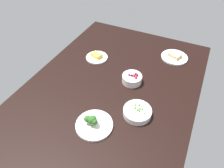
{
  "coord_description": "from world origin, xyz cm",
  "views": [
    {
      "loc": [
        92.95,
        44.08,
        104.19
      ],
      "look_at": [
        0.0,
        0.0,
        6.0
      ],
      "focal_mm": 32.96,
      "sensor_mm": 36.0,
      "label": 1
    }
  ],
  "objects_px": {
    "plate_sandwich": "(174,57)",
    "bowl_peas": "(137,112)",
    "bowl_berries": "(132,78)",
    "plate_cheese": "(97,57)",
    "plate_broccoli": "(94,124)"
  },
  "relations": [
    {
      "from": "plate_broccoli",
      "to": "plate_cheese",
      "type": "bearing_deg",
      "value": -153.11
    },
    {
      "from": "plate_sandwich",
      "to": "plate_cheese",
      "type": "distance_m",
      "value": 0.63
    },
    {
      "from": "plate_sandwich",
      "to": "bowl_peas",
      "type": "relative_size",
      "value": 1.21
    },
    {
      "from": "plate_sandwich",
      "to": "bowl_berries",
      "type": "xyz_separation_m",
      "value": [
        0.42,
        -0.21,
        0.02
      ]
    },
    {
      "from": "bowl_berries",
      "to": "plate_cheese",
      "type": "relative_size",
      "value": 0.8
    },
    {
      "from": "plate_sandwich",
      "to": "plate_broccoli",
      "type": "relative_size",
      "value": 0.97
    },
    {
      "from": "bowl_berries",
      "to": "bowl_peas",
      "type": "bearing_deg",
      "value": 27.72
    },
    {
      "from": "bowl_peas",
      "to": "plate_broccoli",
      "type": "relative_size",
      "value": 0.8
    },
    {
      "from": "plate_sandwich",
      "to": "plate_cheese",
      "type": "relative_size",
      "value": 1.2
    },
    {
      "from": "plate_sandwich",
      "to": "bowl_berries",
      "type": "bearing_deg",
      "value": -26.65
    },
    {
      "from": "plate_sandwich",
      "to": "plate_broccoli",
      "type": "xyz_separation_m",
      "value": [
        0.86,
        -0.27,
        0.01
      ]
    },
    {
      "from": "plate_broccoli",
      "to": "bowl_berries",
      "type": "bearing_deg",
      "value": 172.07
    },
    {
      "from": "bowl_peas",
      "to": "plate_cheese",
      "type": "relative_size",
      "value": 0.99
    },
    {
      "from": "plate_sandwich",
      "to": "bowl_berries",
      "type": "relative_size",
      "value": 1.49
    },
    {
      "from": "plate_broccoli",
      "to": "bowl_peas",
      "type": "bearing_deg",
      "value": 133.35
    }
  ]
}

